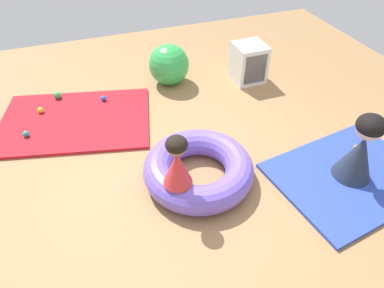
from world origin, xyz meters
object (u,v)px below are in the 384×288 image
inflatable_cushion (198,169)px  play_ball_teal (26,134)px  play_ball_blue (103,98)px  storage_cube (249,64)px  play_ball_green (57,95)px  play_ball_orange (357,148)px  exercise_ball_large (169,65)px  adult_seated (361,148)px  child_in_red (177,162)px  play_ball_yellow (40,110)px

inflatable_cushion → play_ball_teal: inflatable_cushion is taller
play_ball_blue → storage_cube: bearing=-3.2°
inflatable_cushion → play_ball_green: inflatable_cushion is taller
play_ball_blue → play_ball_teal: 1.11m
inflatable_cushion → play_ball_orange: 1.87m
play_ball_green → exercise_ball_large: (1.61, -0.05, 0.21)m
exercise_ball_large → adult_seated: bearing=-63.9°
inflatable_cushion → adult_seated: adult_seated is taller
exercise_ball_large → play_ball_teal: bearing=-161.1°
play_ball_green → storage_cube: size_ratio=0.17×
child_in_red → play_ball_orange: size_ratio=6.66×
play_ball_blue → storage_cube: 2.16m
exercise_ball_large → storage_cube: bearing=-16.6°
play_ball_green → play_ball_orange: bearing=-36.0°
adult_seated → play_ball_blue: size_ratio=10.75×
play_ball_teal → play_ball_orange: bearing=-23.6°
play_ball_blue → exercise_ball_large: exercise_ball_large is taller
play_ball_green → play_ball_teal: (-0.41, -0.74, -0.01)m
inflatable_cushion → adult_seated: (1.54, -0.53, 0.27)m
play_ball_yellow → play_ball_orange: size_ratio=0.94×
child_in_red → play_ball_orange: child_in_red is taller
inflatable_cushion → storage_cube: size_ratio=2.06×
storage_cube → exercise_ball_large: bearing=163.4°
play_ball_teal → play_ball_blue: bearing=25.2°
play_ball_yellow → storage_cube: 2.98m
play_ball_green → exercise_ball_large: size_ratio=0.16×
play_ball_green → play_ball_teal: play_ball_green is taller
play_ball_blue → exercise_ball_large: bearing=12.1°
play_ball_orange → play_ball_yellow: bearing=149.3°
inflatable_cushion → play_ball_yellow: bearing=131.0°
storage_cube → inflatable_cushion: bearing=-130.4°
play_ball_green → play_ball_blue: (0.59, -0.27, -0.01)m
inflatable_cushion → play_ball_blue: inflatable_cushion is taller
inflatable_cushion → play_ball_blue: (-0.73, 1.79, -0.07)m
play_ball_orange → storage_cube: storage_cube is taller
inflatable_cushion → play_ball_teal: bearing=142.6°
play_ball_yellow → play_ball_blue: size_ratio=1.08×
inflatable_cushion → play_ball_teal: size_ratio=16.23×
play_ball_blue → play_ball_teal: (-1.00, -0.47, -0.00)m
play_ball_orange → exercise_ball_large: exercise_ball_large is taller
adult_seated → play_ball_orange: adult_seated is taller
play_ball_orange → exercise_ball_large: size_ratio=0.14×
play_ball_green → play_ball_orange: (3.17, -2.30, -0.01)m
play_ball_yellow → storage_cube: (2.97, -0.11, 0.20)m
child_in_red → play_ball_blue: (-0.43, 2.03, -0.49)m
adult_seated → play_ball_yellow: adult_seated is taller
child_in_red → play_ball_blue: child_in_red is taller
play_ball_teal → adult_seated: bearing=-29.5°
play_ball_yellow → play_ball_orange: bearing=-30.7°
child_in_red → adult_seated: child_in_red is taller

